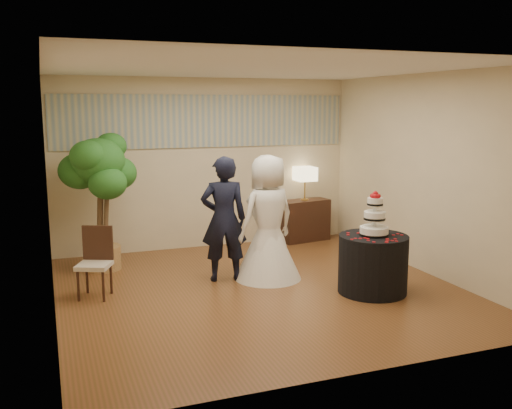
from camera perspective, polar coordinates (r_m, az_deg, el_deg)
name	(u,v)px	position (r m, az deg, el deg)	size (l,w,h in m)	color
floor	(260,290)	(7.46, 0.36, -8.51)	(5.00, 5.00, 0.00)	brown
ceiling	(260,68)	(7.09, 0.38, 13.48)	(5.00, 5.00, 0.00)	white
wall_back	(206,164)	(9.51, -5.01, 4.09)	(5.00, 0.06, 2.80)	beige
wall_front	(364,220)	(4.92, 10.79, -1.50)	(5.00, 0.06, 2.80)	beige
wall_left	(48,193)	(6.68, -20.09, 1.06)	(0.06, 5.00, 2.80)	beige
wall_right	(426,174)	(8.36, 16.62, 2.91)	(0.06, 5.00, 2.80)	beige
mural_border	(206,121)	(9.44, -5.04, 8.30)	(4.90, 0.02, 0.85)	#9BA192
groom	(224,219)	(7.67, -3.24, -1.46)	(0.62, 0.41, 1.70)	black
bride	(268,217)	(7.74, 1.21, -1.30)	(0.92, 0.92, 1.71)	white
cake_table	(373,264)	(7.41, 11.60, -5.85)	(0.87, 0.87, 0.74)	black
wedding_cake	(375,213)	(7.27, 11.78, -0.88)	(0.36, 0.36, 0.56)	white
console	(304,220)	(10.06, 4.85, -1.57)	(0.87, 0.39, 0.72)	#311B11
table_lamp	(305,184)	(9.95, 4.91, 2.10)	(0.33, 0.33, 0.58)	beige
ficus_tree	(100,201)	(8.43, -15.36, 0.32)	(0.96, 0.96, 2.01)	#256120
side_chair	(94,263)	(7.33, -15.89, -5.67)	(0.40, 0.42, 0.87)	#311B11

